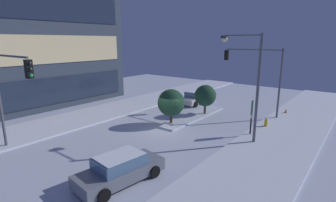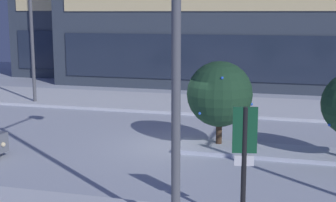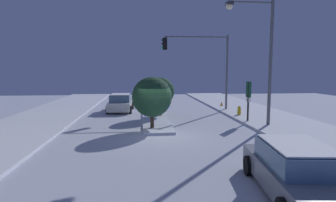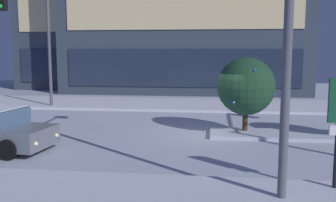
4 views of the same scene
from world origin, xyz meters
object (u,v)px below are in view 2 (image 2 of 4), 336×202
Objects in this scene: street_lamp_arched at (185,4)px; parking_info_sign at (244,151)px; traffic_light_corner_far_left at (9,18)px; decorated_tree_left_of_median at (220,94)px.

parking_info_sign is at bearing -90.58° from street_lamp_arched.
street_lamp_arched is (11.21, -10.43, 0.44)m from traffic_light_corner_far_left.
decorated_tree_left_of_median is at bearing 70.15° from traffic_light_corner_far_left.
traffic_light_corner_far_left is 0.85× the size of street_lamp_arched.
traffic_light_corner_far_left is 2.07× the size of decorated_tree_left_of_median.
parking_info_sign is at bearing 50.31° from traffic_light_corner_far_left.
street_lamp_arched is 2.76× the size of parking_info_sign.
parking_info_sign is 0.88× the size of decorated_tree_left_of_median.
traffic_light_corner_far_left reaches higher than decorated_tree_left_of_median.
traffic_light_corner_far_left is 15.32m from street_lamp_arched.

